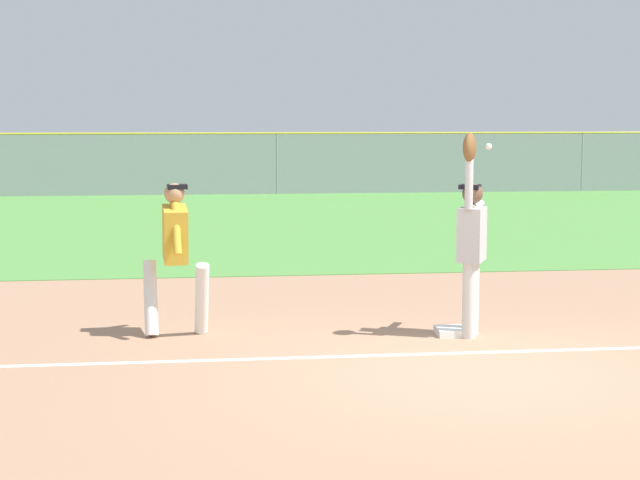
{
  "coord_description": "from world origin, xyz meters",
  "views": [
    {
      "loc": [
        -2.66,
        -9.28,
        2.45
      ],
      "look_at": [
        -1.23,
        2.19,
        1.05
      ],
      "focal_mm": 57.29,
      "sensor_mm": 36.0,
      "label": 1
    }
  ],
  "objects": [
    {
      "name": "ground_plane",
      "position": [
        0.0,
        0.0,
        0.0
      ],
      "size": [
        73.59,
        73.59,
        0.0
      ],
      "primitive_type": "plane",
      "color": "tan"
    },
    {
      "name": "outfield_grass",
      "position": [
        0.0,
        14.68,
        0.01
      ],
      "size": [
        40.4,
        16.84,
        0.01
      ],
      "primitive_type": "cube",
      "color": "#549342",
      "rests_on": "ground_plane"
    },
    {
      "name": "chalk_foul_line",
      "position": [
        -3.76,
        0.86,
        0.0
      ],
      "size": [
        12.0,
        0.13,
        0.01
      ],
      "primitive_type": "cube",
      "rotation": [
        0.0,
        0.0,
        -0.0
      ],
      "color": "white",
      "rests_on": "ground_plane"
    },
    {
      "name": "first_base",
      "position": [
        0.24,
        1.76,
        0.04
      ],
      "size": [
        0.4,
        0.4,
        0.08
      ],
      "primitive_type": "cube",
      "rotation": [
        0.0,
        0.0,
        -0.04
      ],
      "color": "white",
      "rests_on": "ground_plane"
    },
    {
      "name": "fielder",
      "position": [
        0.4,
        1.66,
        1.12
      ],
      "size": [
        0.5,
        0.85,
        2.28
      ],
      "rotation": [
        0.0,
        0.0,
        2.68
      ],
      "color": "silver",
      "rests_on": "ground_plane"
    },
    {
      "name": "runner",
      "position": [
        -2.86,
        2.11,
        1.0
      ],
      "size": [
        0.76,
        0.85,
        1.72
      ],
      "rotation": [
        0.0,
        0.0,
        0.08
      ],
      "color": "white",
      "rests_on": "ground_plane"
    },
    {
      "name": "baseball",
      "position": [
        0.58,
        1.68,
        2.12
      ],
      "size": [
        0.07,
        0.07,
        0.07
      ],
      "primitive_type": "sphere",
      "color": "white"
    },
    {
      "name": "outfield_fence",
      "position": [
        0.0,
        23.1,
        0.98
      ],
      "size": [
        40.48,
        0.08,
        1.96
      ],
      "color": "#93999E",
      "rests_on": "ground_plane"
    },
    {
      "name": "parked_car_red",
      "position": [
        -7.44,
        26.5,
        0.67
      ],
      "size": [
        4.44,
        2.19,
        1.25
      ],
      "rotation": [
        0.0,
        0.0,
        0.02
      ],
      "color": "#B21E1E",
      "rests_on": "ground_plane"
    },
    {
      "name": "parked_car_blue",
      "position": [
        -3.18,
        27.04,
        0.67
      ],
      "size": [
        4.47,
        2.25,
        1.25
      ],
      "rotation": [
        0.0,
        0.0,
        -0.04
      ],
      "color": "#23389E",
      "rests_on": "ground_plane"
    },
    {
      "name": "parked_car_silver",
      "position": [
        1.93,
        26.72,
        0.67
      ],
      "size": [
        4.45,
        2.21,
        1.25
      ],
      "rotation": [
        0.0,
        0.0,
        -0.03
      ],
      "color": "#B7B7BC",
      "rests_on": "ground_plane"
    },
    {
      "name": "parked_car_tan",
      "position": [
        7.13,
        27.24,
        0.67
      ],
      "size": [
        4.42,
        2.16,
        1.25
      ],
      "rotation": [
        0.0,
        0.0,
        0.01
      ],
      "color": "tan",
      "rests_on": "ground_plane"
    }
  ]
}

